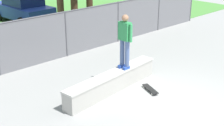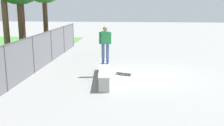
{
  "view_description": "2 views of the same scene",
  "coord_description": "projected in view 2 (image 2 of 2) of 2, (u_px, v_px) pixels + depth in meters",
  "views": [
    {
      "loc": [
        -7.47,
        -5.2,
        4.76
      ],
      "look_at": [
        -0.92,
        1.82,
        1.01
      ],
      "focal_mm": 52.05,
      "sensor_mm": 36.0,
      "label": 1
    },
    {
      "loc": [
        -13.24,
        0.41,
        3.53
      ],
      "look_at": [
        -1.17,
        1.46,
        0.87
      ],
      "focal_mm": 43.67,
      "sensor_mm": 36.0,
      "label": 2
    }
  ],
  "objects": [
    {
      "name": "concrete_ledge",
      "position": [
        104.0,
        73.0,
        12.83
      ],
      "size": [
        4.02,
        0.89,
        0.65
      ],
      "color": "#A8A59E",
      "rests_on": "ground"
    },
    {
      "name": "skateboard",
      "position": [
        124.0,
        74.0,
        13.7
      ],
      "size": [
        0.47,
        0.82,
        0.09
      ],
      "color": "black",
      "rests_on": "ground"
    },
    {
      "name": "ground_plane",
      "position": [
        143.0,
        76.0,
        13.6
      ],
      "size": [
        80.0,
        80.0,
        0.0
      ],
      "primitive_type": "plane",
      "color": "gray"
    },
    {
      "name": "skateboarder",
      "position": [
        105.0,
        43.0,
        13.11
      ],
      "size": [
        0.28,
        0.6,
        1.82
      ],
      "color": "#2647A5",
      "rests_on": "concrete_ledge"
    },
    {
      "name": "chainlink_fence",
      "position": [
        33.0,
        53.0,
        13.85
      ],
      "size": [
        18.15,
        0.07,
        1.94
      ],
      "color": "#4C4C51",
      "rests_on": "ground"
    }
  ]
}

